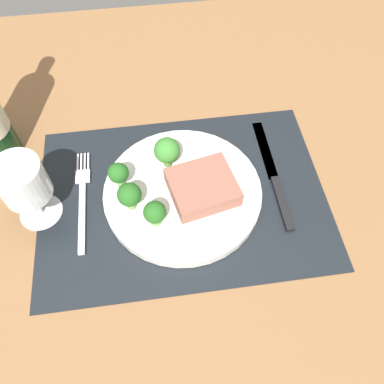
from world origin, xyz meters
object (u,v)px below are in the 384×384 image
Objects in this scene: wine_glass at (23,185)px; plate at (183,192)px; fork at (82,198)px; steak at (203,187)px; knife at (275,181)px.

plate is at bearing 0.19° from wine_glass.
fork is (-16.19, 1.42, -0.55)cm from plate.
steak reaches higher than fork.
plate is at bearing 179.76° from knife.
wine_glass is at bearing -179.81° from plate.
wine_glass is at bearing 178.34° from steak.
knife is (12.57, 1.36, -2.71)cm from steak.
steak is at bearing -1.66° from wine_glass.
fork is 0.83× the size of knife.
steak is at bearing -7.95° from fork.
wine_glass is at bearing -168.45° from fork.
plate is 23.80cm from wine_glass.
knife is at bearing 0.90° from wine_glass.
knife reaches higher than fork.
knife is (15.65, 0.53, -0.50)cm from plate.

